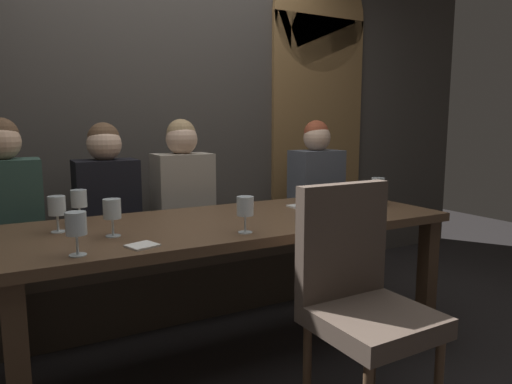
{
  "coord_description": "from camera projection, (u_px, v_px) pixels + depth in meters",
  "views": [
    {
      "loc": [
        -1.02,
        -2.09,
        1.22
      ],
      "look_at": [
        0.22,
        0.18,
        0.84
      ],
      "focal_mm": 32.45,
      "sensor_mm": 36.0,
      "label": 1
    }
  ],
  "objects": [
    {
      "name": "ground",
      "position": [
        236.0,
        354.0,
        2.48
      ],
      "size": [
        9.0,
        9.0,
        0.0
      ],
      "primitive_type": "plane",
      "color": "black"
    },
    {
      "name": "back_wall_tiled",
      "position": [
        160.0,
        85.0,
        3.31
      ],
      "size": [
        6.0,
        0.12,
        3.0
      ],
      "primitive_type": "cube",
      "color": "#423D38",
      "rests_on": "ground"
    },
    {
      "name": "arched_door",
      "position": [
        318.0,
        107.0,
        3.92
      ],
      "size": [
        0.9,
        0.05,
        2.55
      ],
      "color": "olive",
      "rests_on": "ground"
    },
    {
      "name": "dining_table",
      "position": [
        236.0,
        235.0,
        2.38
      ],
      "size": [
        2.2,
        0.84,
        0.74
      ],
      "color": "#493422",
      "rests_on": "ground"
    },
    {
      "name": "banquette_bench",
      "position": [
        189.0,
        276.0,
        3.05
      ],
      "size": [
        2.5,
        0.44,
        0.45
      ],
      "color": "#40352A",
      "rests_on": "ground"
    },
    {
      "name": "chair_near_side",
      "position": [
        359.0,
        290.0,
        1.86
      ],
      "size": [
        0.45,
        0.45,
        0.98
      ],
      "color": "brown",
      "rests_on": "ground"
    },
    {
      "name": "diner_redhead",
      "position": [
        5.0,
        198.0,
        2.45
      ],
      "size": [
        0.36,
        0.24,
        0.81
      ],
      "color": "#2D473D",
      "rests_on": "banquette_bench"
    },
    {
      "name": "diner_bearded",
      "position": [
        106.0,
        192.0,
        2.75
      ],
      "size": [
        0.36,
        0.24,
        0.78
      ],
      "color": "black",
      "rests_on": "banquette_bench"
    },
    {
      "name": "diner_far_end",
      "position": [
        183.0,
        185.0,
        2.97
      ],
      "size": [
        0.36,
        0.24,
        0.8
      ],
      "color": "#9E9384",
      "rests_on": "banquette_bench"
    },
    {
      "name": "diner_near_end",
      "position": [
        316.0,
        178.0,
        3.42
      ],
      "size": [
        0.36,
        0.24,
        0.8
      ],
      "color": "#4C515B",
      "rests_on": "banquette_bench"
    },
    {
      "name": "wine_glass_center_front",
      "position": [
        112.0,
        210.0,
        1.98
      ],
      "size": [
        0.08,
        0.08,
        0.16
      ],
      "color": "silver",
      "rests_on": "dining_table"
    },
    {
      "name": "wine_glass_end_left",
      "position": [
        378.0,
        186.0,
        2.75
      ],
      "size": [
        0.08,
        0.08,
        0.16
      ],
      "color": "silver",
      "rests_on": "dining_table"
    },
    {
      "name": "wine_glass_far_right",
      "position": [
        245.0,
        208.0,
        2.05
      ],
      "size": [
        0.08,
        0.08,
        0.16
      ],
      "color": "silver",
      "rests_on": "dining_table"
    },
    {
      "name": "wine_glass_far_left",
      "position": [
        76.0,
        226.0,
        1.69
      ],
      "size": [
        0.08,
        0.08,
        0.16
      ],
      "color": "silver",
      "rests_on": "dining_table"
    },
    {
      "name": "wine_glass_center_back",
      "position": [
        79.0,
        200.0,
        2.26
      ],
      "size": [
        0.08,
        0.08,
        0.16
      ],
      "color": "silver",
      "rests_on": "dining_table"
    },
    {
      "name": "wine_glass_near_right",
      "position": [
        57.0,
        207.0,
        2.06
      ],
      "size": [
        0.08,
        0.08,
        0.16
      ],
      "color": "silver",
      "rests_on": "dining_table"
    },
    {
      "name": "espresso_cup",
      "position": [
        311.0,
        197.0,
        2.89
      ],
      "size": [
        0.12,
        0.12,
        0.06
      ],
      "color": "white",
      "rests_on": "dining_table"
    },
    {
      "name": "dessert_plate",
      "position": [
        309.0,
        205.0,
        2.68
      ],
      "size": [
        0.19,
        0.19,
        0.05
      ],
      "color": "white",
      "rests_on": "dining_table"
    },
    {
      "name": "fork_on_table",
      "position": [
        330.0,
        206.0,
        2.73
      ],
      "size": [
        0.03,
        0.17,
        0.01
      ],
      "primitive_type": "cube",
      "rotation": [
        0.0,
        0.0,
        0.06
      ],
      "color": "silver",
      "rests_on": "dining_table"
    },
    {
      "name": "folded_napkin",
      "position": [
        142.0,
        246.0,
        1.83
      ],
      "size": [
        0.14,
        0.13,
        0.01
      ],
      "primitive_type": "cube",
      "rotation": [
        0.0,
        0.0,
        0.32
      ],
      "color": "silver",
      "rests_on": "dining_table"
    }
  ]
}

